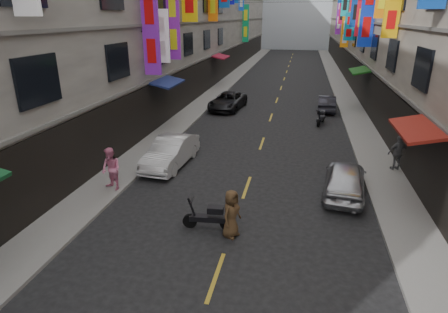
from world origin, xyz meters
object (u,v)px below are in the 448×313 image
at_px(scooter_far_right, 321,118).
at_px(car_left_mid, 171,152).
at_px(car_left_far, 228,101).
at_px(pedestrian_crossing, 231,214).
at_px(car_right_far, 327,103).
at_px(pedestrian_rfar, 398,153).
at_px(car_right_mid, 345,179).
at_px(pedestrian_lfar, 111,169).
at_px(scooter_crossing, 209,217).

height_order(scooter_far_right, car_left_mid, car_left_mid).
distance_m(car_left_far, pedestrian_crossing, 18.03).
height_order(car_right_far, pedestrian_rfar, pedestrian_rfar).
height_order(car_right_mid, pedestrian_crossing, pedestrian_crossing).
relative_size(car_left_far, car_right_mid, 1.17).
distance_m(scooter_far_right, car_left_mid, 11.80).
distance_m(car_left_mid, pedestrian_rfar, 10.69).
height_order(pedestrian_lfar, pedestrian_rfar, pedestrian_lfar).
bearing_deg(pedestrian_crossing, car_left_mid, 59.67).
relative_size(scooter_far_right, pedestrian_rfar, 1.06).
bearing_deg(car_right_far, pedestrian_rfar, 104.95).
xyz_separation_m(scooter_far_right, car_right_far, (0.54, 3.97, 0.16)).
height_order(scooter_crossing, car_right_far, car_right_far).
height_order(car_left_mid, car_right_mid, car_left_mid).
xyz_separation_m(scooter_far_right, pedestrian_crossing, (-3.42, -14.70, 0.39)).
bearing_deg(pedestrian_crossing, pedestrian_rfar, -19.74).
xyz_separation_m(car_left_far, pedestrian_rfar, (10.15, -10.74, 0.30)).
bearing_deg(car_right_far, pedestrian_lfar, 62.60).
height_order(scooter_far_right, car_left_far, car_left_far).
height_order(scooter_far_right, pedestrian_crossing, pedestrian_crossing).
xyz_separation_m(car_left_mid, car_right_far, (8.00, 13.11, -0.10)).
xyz_separation_m(scooter_crossing, car_left_mid, (-3.22, 5.27, 0.26)).
bearing_deg(scooter_crossing, pedestrian_lfar, 61.81).
bearing_deg(car_left_far, scooter_far_right, -17.01).
relative_size(scooter_far_right, pedestrian_lfar, 0.98).
relative_size(scooter_far_right, car_right_far, 0.48).
distance_m(scooter_crossing, car_left_mid, 6.18).
xyz_separation_m(car_left_mid, car_left_far, (0.45, 12.12, -0.05)).
bearing_deg(scooter_crossing, car_left_mid, 26.75).
relative_size(car_right_mid, car_right_far, 1.09).
relative_size(pedestrian_rfar, pedestrian_crossing, 1.00).
distance_m(scooter_crossing, car_right_mid, 6.06).
bearing_deg(car_left_far, car_left_mid, -86.13).
bearing_deg(scooter_far_right, pedestrian_crossing, 92.18).
xyz_separation_m(pedestrian_lfar, pedestrian_rfar, (12.00, 4.63, -0.07)).
bearing_deg(scooter_far_right, car_right_mid, 108.19).
height_order(pedestrian_rfar, pedestrian_crossing, pedestrian_rfar).
bearing_deg(car_left_far, scooter_crossing, -74.94).
xyz_separation_m(car_left_far, pedestrian_lfar, (-1.85, -15.37, 0.37)).
xyz_separation_m(car_right_mid, pedestrian_rfar, (2.60, 2.93, 0.27)).
bearing_deg(pedestrian_crossing, scooter_crossing, 94.11).
bearing_deg(pedestrian_lfar, car_left_far, 109.00).
xyz_separation_m(car_left_mid, pedestrian_lfar, (-1.40, -3.26, 0.31)).
distance_m(pedestrian_lfar, pedestrian_crossing, 5.90).
distance_m(car_right_far, pedestrian_lfar, 18.88).
bearing_deg(car_left_mid, car_right_mid, -6.72).
bearing_deg(pedestrian_rfar, scooter_far_right, -86.42).
height_order(scooter_crossing, car_right_mid, car_right_mid).
relative_size(car_left_far, pedestrian_crossing, 2.82).
bearing_deg(car_left_far, pedestrian_rfar, -40.61).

